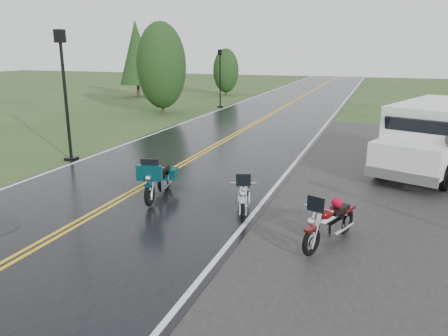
% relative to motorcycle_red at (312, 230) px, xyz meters
% --- Properties ---
extents(ground, '(120.00, 120.00, 0.00)m').
position_rel_motorcycle_red_xyz_m(ground, '(-5.54, 0.44, -0.60)').
color(ground, '#2D471E').
rests_on(ground, ground).
extents(road, '(8.00, 100.00, 0.04)m').
position_rel_motorcycle_red_xyz_m(road, '(-5.54, 10.44, -0.58)').
color(road, black).
rests_on(road, ground).
extents(motorcycle_red, '(1.43, 2.17, 1.21)m').
position_rel_motorcycle_red_xyz_m(motorcycle_red, '(0.00, 0.00, 0.00)').
color(motorcycle_red, '#50090B').
rests_on(motorcycle_red, ground).
extents(motorcycle_teal, '(1.16, 2.25, 1.27)m').
position_rel_motorcycle_red_xyz_m(motorcycle_teal, '(-4.45, 1.41, 0.03)').
color(motorcycle_teal, '#05363A').
rests_on(motorcycle_teal, ground).
extents(motorcycle_silver, '(1.23, 2.06, 1.15)m').
position_rel_motorcycle_red_xyz_m(motorcycle_silver, '(-1.82, 1.24, -0.03)').
color(motorcycle_silver, '#AFB3B7').
rests_on(motorcycle_silver, ground).
extents(van_white, '(4.28, 6.51, 2.40)m').
position_rel_motorcycle_red_xyz_m(van_white, '(1.23, 6.33, 0.60)').
color(van_white, white).
rests_on(van_white, ground).
extents(person_at_van, '(0.72, 0.70, 1.66)m').
position_rel_motorcycle_red_xyz_m(person_at_van, '(2.97, 5.67, 0.23)').
color(person_at_van, '#434347').
rests_on(person_at_van, ground).
extents(lamp_post_near_left, '(0.41, 0.41, 4.79)m').
position_rel_motorcycle_red_xyz_m(lamp_post_near_left, '(-9.79, 4.94, 1.79)').
color(lamp_post_near_left, black).
rests_on(lamp_post_near_left, ground).
extents(lamp_post_far_left, '(0.35, 0.35, 4.07)m').
position_rel_motorcycle_red_xyz_m(lamp_post_far_left, '(-9.83, 21.17, 1.43)').
color(lamp_post_far_left, black).
rests_on(lamp_post_far_left, ground).
extents(tree_left_mid, '(3.14, 3.14, 4.90)m').
position_rel_motorcycle_red_xyz_m(tree_left_mid, '(-12.27, 17.09, 1.85)').
color(tree_left_mid, '#1E3D19').
rests_on(tree_left_mid, ground).
extents(tree_left_far, '(2.28, 2.28, 3.51)m').
position_rel_motorcycle_red_xyz_m(tree_left_far, '(-12.32, 29.30, 1.15)').
color(tree_left_far, '#1E3D19').
rests_on(tree_left_far, ground).
extents(pine_left_far, '(3.00, 3.00, 6.25)m').
position_rel_motorcycle_red_xyz_m(pine_left_far, '(-19.00, 25.39, 2.52)').
color(pine_left_far, '#1E3D19').
rests_on(pine_left_far, ground).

